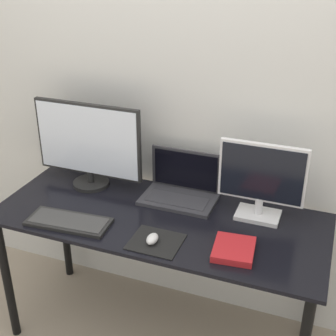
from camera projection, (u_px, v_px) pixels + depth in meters
wall_back at (187, 89)px, 2.29m from camera, size 7.00×0.05×2.50m
desk at (159, 234)px, 2.23m from camera, size 1.56×0.64×0.74m
monitor_left at (88, 144)px, 2.37m from camera, size 0.58×0.19×0.45m
monitor_right at (261, 180)px, 2.10m from camera, size 0.39×0.14×0.37m
laptop at (181, 187)px, 2.33m from camera, size 0.36×0.23×0.23m
keyboard at (69, 222)px, 2.13m from camera, size 0.39×0.19×0.02m
mousepad at (156, 242)px, 2.00m from camera, size 0.22×0.19×0.00m
mouse at (152, 239)px, 1.99m from camera, size 0.05×0.07×0.04m
book at (234, 249)px, 1.93m from camera, size 0.19×0.21×0.03m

